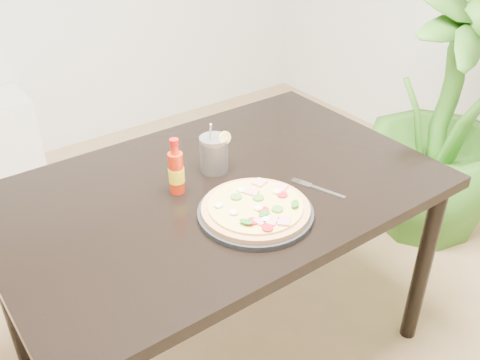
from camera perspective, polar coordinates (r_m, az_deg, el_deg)
dining_table at (r=1.75m, az=-2.32°, el=-2.85°), size 1.40×0.90×0.75m
plate at (r=1.57m, az=1.66°, el=-3.51°), size 0.34×0.34×0.02m
pizza at (r=1.56m, az=1.71°, el=-2.96°), size 0.32×0.32×0.03m
hot_sauce_bottle at (r=1.65m, az=-6.82°, el=0.90°), size 0.05×0.05×0.18m
cola_cup at (r=1.76m, az=-2.78°, el=2.71°), size 0.10×0.09×0.18m
fork at (r=1.70m, az=8.13°, el=-0.83°), size 0.08×0.18×0.00m
houseplant at (r=2.67m, az=21.02°, el=6.46°), size 0.85×0.85×1.22m
plant_pot at (r=2.90m, az=19.13°, el=-2.48°), size 0.28×0.28×0.22m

